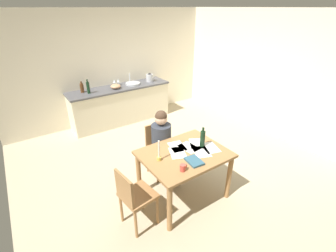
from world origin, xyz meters
TOP-DOWN VIEW (x-y plane):
  - ground_plane at (0.00, 0.00)m, footprint 5.20×5.20m
  - wall_back at (0.00, 2.60)m, footprint 5.20×0.12m
  - wall_right at (2.60, 0.00)m, footprint 0.12×5.20m
  - kitchen_counter at (0.00, 2.24)m, footprint 2.44×0.64m
  - dining_table at (-0.35, -0.73)m, footprint 1.19×0.93m
  - chair_at_table at (-0.33, -0.03)m, footprint 0.41×0.41m
  - person_seated at (-0.33, -0.18)m, footprint 0.33×0.59m
  - chair_side_empty at (-1.20, -0.82)m, footprint 0.45×0.45m
  - coffee_mug at (-0.61, -1.04)m, footprint 0.11×0.07m
  - candlestick at (-0.73, -0.68)m, footprint 0.06×0.06m
  - book_magazine at (-0.38, -0.98)m, footprint 0.20×0.26m
  - paper_letter at (-0.42, -0.67)m, footprint 0.31×0.35m
  - paper_bill at (-0.04, -0.64)m, footprint 0.33×0.36m
  - paper_envelope at (-0.13, -0.85)m, footprint 0.30×0.35m
  - paper_receipt at (-0.20, -0.65)m, footprint 0.24×0.32m
  - paper_notice at (0.05, -0.84)m, footprint 0.28×0.34m
  - paper_flyer at (-0.33, -0.54)m, footprint 0.27×0.34m
  - wine_bottle_on_table at (-0.02, -0.74)m, footprint 0.07×0.07m
  - sink_unit at (0.36, 2.24)m, footprint 0.36×0.36m
  - bottle_oil at (-0.84, 2.33)m, footprint 0.08×0.08m
  - bottle_vinegar at (-0.74, 2.19)m, footprint 0.07×0.07m
  - mixing_bowl at (-0.12, 2.17)m, footprint 0.24×0.24m
  - stovetop_kettle at (0.84, 2.24)m, footprint 0.18×0.18m
  - wine_glass_near_sink at (0.05, 2.39)m, footprint 0.07×0.07m
  - wine_glass_by_kettle at (-0.05, 2.39)m, footprint 0.07×0.07m

SIDE VIEW (x-z plane):
  - ground_plane at x=0.00m, z-range -0.04..0.00m
  - kitchen_counter at x=0.00m, z-range 0.00..0.90m
  - chair_side_empty at x=-1.20m, z-range 0.06..0.94m
  - chair_at_table at x=-0.33m, z-range 0.06..0.95m
  - dining_table at x=-0.35m, z-range 0.27..1.05m
  - person_seated at x=-0.33m, z-range 0.08..1.28m
  - paper_letter at x=-0.42m, z-range 0.78..0.78m
  - paper_bill at x=-0.04m, z-range 0.78..0.78m
  - paper_envelope at x=-0.13m, z-range 0.78..0.78m
  - paper_receipt at x=-0.20m, z-range 0.78..0.78m
  - paper_notice at x=0.05m, z-range 0.78..0.78m
  - paper_flyer at x=-0.33m, z-range 0.78..0.78m
  - book_magazine at x=-0.38m, z-range 0.78..0.80m
  - coffee_mug at x=-0.61m, z-range 0.78..0.87m
  - candlestick at x=-0.73m, z-range 0.71..1.01m
  - wine_bottle_on_table at x=-0.02m, z-range 0.75..1.06m
  - sink_unit at x=0.36m, z-range 0.80..1.04m
  - mixing_bowl at x=-0.12m, z-range 0.90..1.01m
  - stovetop_kettle at x=0.84m, z-range 0.89..1.11m
  - bottle_oil at x=-0.84m, z-range 0.88..1.13m
  - wine_glass_near_sink at x=0.05m, z-range 0.93..1.09m
  - wine_glass_by_kettle at x=-0.05m, z-range 0.93..1.09m
  - bottle_vinegar at x=-0.74m, z-range 0.88..1.19m
  - wall_back at x=0.00m, z-range 0.00..2.60m
  - wall_right at x=2.60m, z-range 0.00..2.60m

